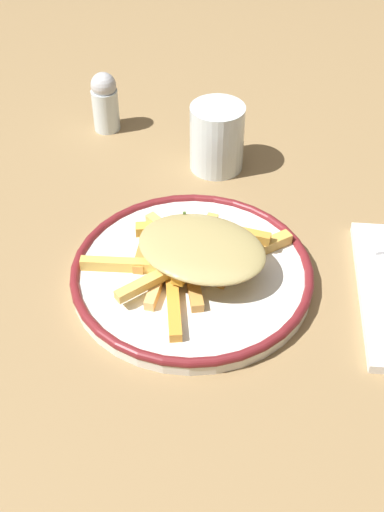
{
  "coord_description": "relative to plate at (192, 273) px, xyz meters",
  "views": [
    {
      "loc": [
        0.01,
        -0.5,
        0.49
      ],
      "look_at": [
        0.0,
        0.0,
        0.03
      ],
      "focal_mm": 46.62,
      "sensor_mm": 36.0,
      "label": 1
    }
  ],
  "objects": [
    {
      "name": "salt_shaker",
      "position": [
        -0.12,
        0.3,
        0.03
      ],
      "size": [
        0.04,
        0.04,
        0.08
      ],
      "color": "silver",
      "rests_on": "ground_plane"
    },
    {
      "name": "plate",
      "position": [
        0.0,
        0.0,
        0.0
      ],
      "size": [
        0.25,
        0.25,
        0.02
      ],
      "color": "white",
      "rests_on": "ground_plane"
    },
    {
      "name": "water_glass",
      "position": [
        0.03,
        0.21,
        0.03
      ],
      "size": [
        0.07,
        0.07,
        0.09
      ],
      "primitive_type": "cylinder",
      "color": "silver",
      "rests_on": "ground_plane"
    },
    {
      "name": "ground_plane",
      "position": [
        0.0,
        0.0,
        -0.01
      ],
      "size": [
        2.6,
        2.6,
        0.0
      ],
      "primitive_type": "plane",
      "color": "olive"
    },
    {
      "name": "fries_heap",
      "position": [
        0.0,
        0.0,
        0.03
      ],
      "size": [
        0.22,
        0.18,
        0.04
      ],
      "color": "#E5BC50",
      "rests_on": "plate"
    }
  ]
}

